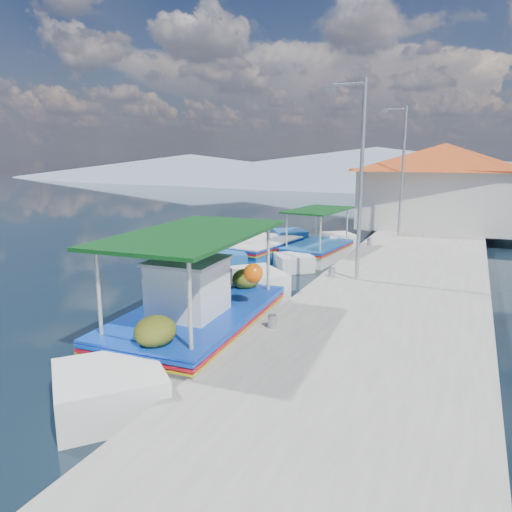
% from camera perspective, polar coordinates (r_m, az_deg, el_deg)
% --- Properties ---
extents(ground, '(160.00, 160.00, 0.00)m').
position_cam_1_polar(ground, '(15.34, -6.99, -4.53)').
color(ground, black).
rests_on(ground, ground).
extents(quay, '(5.00, 44.00, 0.50)m').
position_cam_1_polar(quay, '(19.06, 18.31, -0.98)').
color(quay, '#AFABA4').
rests_on(quay, ground).
extents(bollards, '(0.20, 17.20, 0.30)m').
position_cam_1_polar(bollards, '(18.57, 11.69, 0.32)').
color(bollards, '#A5A8AD').
rests_on(bollards, quay).
extents(main_caique, '(2.91, 8.97, 2.96)m').
position_cam_1_polar(main_caique, '(11.34, -6.79, -7.55)').
color(main_caique, white).
rests_on(main_caique, ground).
extents(caique_green_canopy, '(2.35, 6.26, 2.36)m').
position_cam_1_polar(caique_green_canopy, '(20.28, 7.37, 0.60)').
color(caique_green_canopy, white).
rests_on(caique_green_canopy, ground).
extents(caique_blue_hull, '(2.67, 6.70, 1.21)m').
position_cam_1_polar(caique_blue_hull, '(20.11, 0.63, 0.53)').
color(caique_blue_hull, '#1C5DAA').
rests_on(caique_blue_hull, ground).
extents(caique_far, '(3.12, 6.62, 2.39)m').
position_cam_1_polar(caique_far, '(31.13, 13.91, 4.54)').
color(caique_far, white).
rests_on(caique_far, ground).
extents(harbor_building, '(10.49, 10.49, 4.40)m').
position_cam_1_polar(harbor_building, '(27.61, 21.37, 8.00)').
color(harbor_building, silver).
rests_on(harbor_building, quay).
extents(lamp_post_near, '(1.21, 0.14, 6.00)m').
position_cam_1_polar(lamp_post_near, '(14.88, 12.09, 9.86)').
color(lamp_post_near, '#A5A8AD').
rests_on(lamp_post_near, quay).
extents(lamp_post_far, '(1.21, 0.14, 6.00)m').
position_cam_1_polar(lamp_post_far, '(23.74, 16.87, 10.37)').
color(lamp_post_far, '#A5A8AD').
rests_on(lamp_post_far, quay).
extents(mountain_ridge, '(171.40, 96.00, 5.50)m').
position_cam_1_polar(mountain_ridge, '(68.57, 23.65, 9.20)').
color(mountain_ridge, slate).
rests_on(mountain_ridge, ground).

